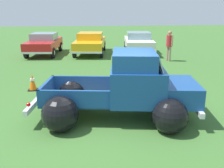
% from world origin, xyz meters
% --- Properties ---
extents(ground_plane, '(80.00, 80.00, 0.00)m').
position_xyz_m(ground_plane, '(0.00, 0.00, 0.00)').
color(ground_plane, '#3D6B2D').
extents(vintage_pickup_truck, '(4.84, 3.28, 1.96)m').
position_xyz_m(vintage_pickup_truck, '(0.38, -0.06, 0.76)').
color(vintage_pickup_truck, black).
rests_on(vintage_pickup_truck, ground).
extents(show_car_0, '(2.23, 4.46, 1.43)m').
position_xyz_m(show_car_0, '(-3.48, 11.04, 0.78)').
color(show_car_0, black).
rests_on(show_car_0, ground).
extents(show_car_1, '(2.51, 4.80, 1.43)m').
position_xyz_m(show_car_1, '(-0.36, 10.99, 0.79)').
color(show_car_1, black).
rests_on(show_car_1, ground).
extents(show_car_2, '(2.39, 4.59, 1.43)m').
position_xyz_m(show_car_2, '(3.02, 11.00, 0.78)').
color(show_car_2, black).
rests_on(show_car_2, ground).
extents(spectator_0, '(0.46, 0.51, 1.79)m').
position_xyz_m(spectator_0, '(4.20, 7.83, 1.03)').
color(spectator_0, gray).
rests_on(spectator_0, ground).
extents(lane_cone_0, '(0.36, 0.36, 0.63)m').
position_xyz_m(lane_cone_0, '(-0.76, 2.44, 0.31)').
color(lane_cone_0, black).
rests_on(lane_cone_0, ground).
extents(lane_cone_1, '(0.36, 0.36, 0.63)m').
position_xyz_m(lane_cone_1, '(-2.81, 2.86, 0.31)').
color(lane_cone_1, black).
rests_on(lane_cone_1, ground).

